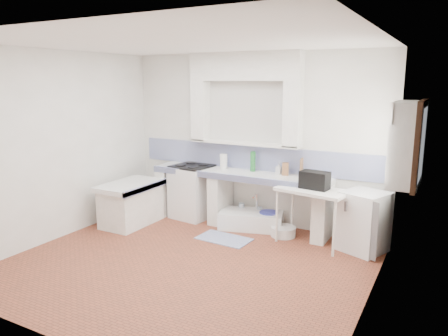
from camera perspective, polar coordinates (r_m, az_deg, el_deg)
The scene contains 36 objects.
floor at distance 5.76m, azimuth -4.86°, elevation -12.56°, with size 4.50×4.50×0.00m, color brown.
ceiling at distance 5.28m, azimuth -5.39°, elevation 16.38°, with size 4.50×4.50×0.00m, color white.
wall_back at distance 7.08m, azimuth 3.87°, elevation 3.80°, with size 4.50×4.50×0.00m, color white.
wall_front at distance 3.88m, azimuth -21.63°, elevation -3.43°, with size 4.50×4.50×0.00m, color white.
wall_left at distance 6.84m, azimuth -21.05°, elevation 2.79°, with size 4.50×4.50×0.00m, color white.
wall_right at distance 4.53m, azimuth 19.35°, elevation -1.21°, with size 4.50×4.50×0.00m, color white.
alcove_mass at distance 6.95m, azimuth 2.79°, elevation 13.38°, with size 1.90×0.25×0.45m, color white.
window_frame at distance 5.65m, azimuth 23.23°, elevation 2.98°, with size 0.35×0.86×1.06m, color #372011.
lace_valance at distance 5.63m, azimuth 22.06°, elevation 6.94°, with size 0.01×0.84×0.24m, color white.
counter_slab at distance 6.95m, azimuth 2.02°, elevation -0.85°, with size 3.00×0.60×0.08m, color white.
counter_lip at distance 6.71m, azimuth 0.96°, elevation -1.30°, with size 3.00×0.04×0.10m, color navy.
counter_pier_left at distance 7.76m, azimuth -7.30°, elevation -3.03°, with size 0.20×0.55×0.82m, color white.
counter_pier_mid at distance 7.22m, azimuth -0.49°, elevation -4.06°, with size 0.20×0.55×0.82m, color white.
counter_pier_right at distance 6.59m, azimuth 13.03°, elevation -5.90°, with size 0.20×0.55×0.82m, color white.
peninsula_top at distance 7.22m, azimuth -12.35°, elevation -2.28°, with size 0.70×1.10×0.08m, color white.
peninsula_base at distance 7.31m, azimuth -12.23°, elevation -4.95°, with size 0.60×1.00×0.62m, color white.
peninsula_lip at distance 7.01m, azimuth -10.30°, elevation -2.60°, with size 0.04×1.10×0.10m, color navy.
backsplash at distance 7.11m, azimuth 3.78°, elevation 1.39°, with size 4.27×0.03×0.40m, color navy.
stove at distance 7.47m, azimuth -4.24°, elevation -3.24°, with size 0.63×0.61×0.90m, color white.
sink at distance 7.02m, azimuth 3.66°, elevation -7.00°, with size 1.01×0.55×0.24m, color white.
side_table at distance 6.37m, azimuth 11.61°, elevation -6.38°, with size 1.00×0.56×0.04m, color white.
fridge at distance 6.32m, azimuth 18.14°, elevation -6.80°, with size 0.55×0.55×0.85m, color white.
bucket_red at distance 7.14m, azimuth 2.25°, elevation -6.56°, with size 0.28×0.28×0.26m, color red.
bucket_orange at distance 6.93m, azimuth 3.89°, elevation -7.17°, with size 0.28×0.28×0.26m, color orange.
bucket_blue at distance 6.97m, azimuth 5.98°, elevation -6.98°, with size 0.31×0.31×0.29m, color #3036AE.
basin_white at distance 6.72m, azimuth 7.90°, elevation -8.37°, with size 0.38×0.38×0.15m, color white.
water_bottle_a at distance 7.23m, azimuth 2.35°, elevation -6.01°, with size 0.09×0.09×0.34m, color silver.
water_bottle_b at distance 7.14m, azimuth 4.77°, elevation -6.40°, with size 0.08×0.08×0.31m, color silver.
black_bag at distance 6.24m, azimuth 11.99°, elevation -1.59°, with size 0.40×0.23×0.25m, color black.
green_bottle_a at distance 6.97m, azimuth 3.80°, elevation 0.84°, with size 0.07×0.07×0.32m, color #1F6C2D.
green_bottle_b at distance 6.97m, azimuth 3.92°, elevation 0.88°, with size 0.07×0.07×0.33m, color #1F6C2D.
knife_block at distance 6.74m, azimuth 8.17°, elevation -0.14°, with size 0.10×0.08×0.20m, color #94623B.
cutting_board at distance 6.68m, azimuth 10.28°, elevation 0.06°, with size 0.02×0.21×0.28m, color #94623B.
paper_towel at distance 7.17m, azimuth -0.06°, elevation 0.88°, with size 0.13×0.13×0.25m, color white.
soap_bottle at distance 6.81m, azimuth 7.33°, elevation -0.07°, with size 0.08×0.08×0.18m, color white.
rug at distance 6.55m, azimuth -0.01°, elevation -9.41°, with size 0.80×0.46×0.01m, color #404A8F.
Camera 1 is at (2.92, -4.38, 2.35)m, focal length 34.30 mm.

